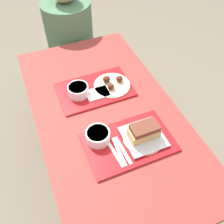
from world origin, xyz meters
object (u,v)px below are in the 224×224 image
object	(u,v)px
bowl_coleslaw_near	(98,136)
person_seated_across	(69,30)
tray_near	(129,142)
tray_far	(95,89)
bowl_coleslaw_far	(78,90)
brisket_sandwich_plate	(144,134)
wings_plate_far	(112,84)

from	to	relation	value
bowl_coleslaw_near	person_seated_across	bearing A→B (deg)	81.85
tray_near	person_seated_across	world-z (taller)	person_seated_across
tray_near	tray_far	bearing A→B (deg)	93.41
bowl_coleslaw_near	bowl_coleslaw_far	distance (m)	0.35
bowl_coleslaw_near	person_seated_across	distance (m)	1.13
brisket_sandwich_plate	bowl_coleslaw_far	size ratio (longest dim) A/B	1.71
brisket_sandwich_plate	person_seated_across	distance (m)	1.20
tray_far	brisket_sandwich_plate	bearing A→B (deg)	-76.76
bowl_coleslaw_far	wings_plate_far	xyz separation A→B (m)	(0.21, -0.01, -0.02)
brisket_sandwich_plate	wings_plate_far	world-z (taller)	brisket_sandwich_plate
tray_far	wings_plate_far	xyz separation A→B (m)	(0.10, -0.01, 0.02)
tray_far	person_seated_across	size ratio (longest dim) A/B	0.62
bowl_coleslaw_near	wings_plate_far	size ratio (longest dim) A/B	0.55
tray_far	brisket_sandwich_plate	distance (m)	0.45
tray_near	bowl_coleslaw_near	distance (m)	0.16
brisket_sandwich_plate	bowl_coleslaw_far	distance (m)	0.48
tray_near	brisket_sandwich_plate	xyz separation A→B (m)	(0.08, -0.01, 0.04)
tray_near	tray_far	size ratio (longest dim) A/B	1.00
tray_far	person_seated_across	bearing A→B (deg)	86.50
brisket_sandwich_plate	person_seated_across	size ratio (longest dim) A/B	0.29
tray_near	bowl_coleslaw_near	world-z (taller)	bowl_coleslaw_near
wings_plate_far	person_seated_across	size ratio (longest dim) A/B	0.31
tray_far	person_seated_across	distance (m)	0.76
tray_near	brisket_sandwich_plate	world-z (taller)	brisket_sandwich_plate
bowl_coleslaw_near	wings_plate_far	xyz separation A→B (m)	(0.22, 0.34, -0.02)
tray_near	person_seated_across	distance (m)	1.19
bowl_coleslaw_near	bowl_coleslaw_far	bearing A→B (deg)	88.98
brisket_sandwich_plate	tray_near	bearing A→B (deg)	175.06
person_seated_across	bowl_coleslaw_far	bearing A→B (deg)	-101.35
tray_near	brisket_sandwich_plate	bearing A→B (deg)	-4.94
wings_plate_far	tray_near	bearing A→B (deg)	-100.70
bowl_coleslaw_far	person_seated_across	distance (m)	0.78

